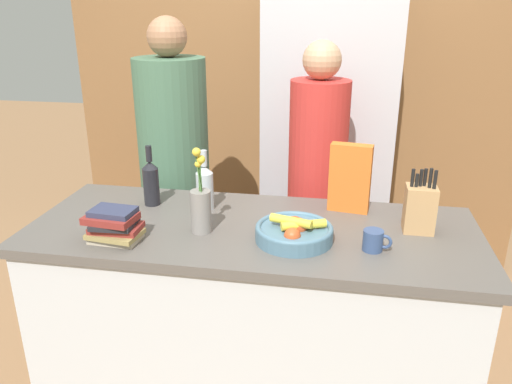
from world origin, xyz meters
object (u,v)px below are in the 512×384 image
(fruit_bowl, at_px, (295,231))
(bottle_oil, at_px, (151,182))
(book_stack, at_px, (114,226))
(person_in_blue, at_px, (317,180))
(knife_block, at_px, (420,208))
(person_at_sink, at_px, (175,163))
(flower_vase, at_px, (201,207))
(cereal_box, at_px, (350,178))
(refrigerator, at_px, (327,144))
(bottle_vinegar, at_px, (205,186))
(coffee_mug, at_px, (374,240))

(fruit_bowl, height_order, bottle_oil, bottle_oil)
(book_stack, height_order, person_in_blue, person_in_blue)
(knife_block, bearing_deg, person_at_sink, 155.72)
(fruit_bowl, height_order, knife_block, knife_block)
(flower_vase, height_order, person_in_blue, person_in_blue)
(cereal_box, relative_size, person_in_blue, 0.19)
(refrigerator, height_order, person_in_blue, refrigerator)
(cereal_box, relative_size, person_at_sink, 0.18)
(flower_vase, height_order, bottle_vinegar, flower_vase)
(cereal_box, height_order, bottle_vinegar, cereal_box)
(refrigerator, height_order, bottle_oil, refrigerator)
(flower_vase, height_order, cereal_box, flower_vase)
(cereal_box, relative_size, bottle_oil, 1.09)
(bottle_vinegar, bearing_deg, person_in_blue, 44.74)
(flower_vase, bearing_deg, cereal_box, 29.22)
(fruit_bowl, xyz_separation_m, cereal_box, (0.21, 0.35, 0.11))
(flower_vase, height_order, bottle_oil, flower_vase)
(cereal_box, xyz_separation_m, person_at_sink, (-0.94, 0.38, -0.10))
(bottle_oil, bearing_deg, fruit_bowl, -21.14)
(flower_vase, bearing_deg, bottle_oil, 141.17)
(refrigerator, height_order, person_at_sink, refrigerator)
(cereal_box, bearing_deg, refrigerator, 97.91)
(fruit_bowl, height_order, cereal_box, cereal_box)
(book_stack, bearing_deg, fruit_bowl, 9.86)
(refrigerator, distance_m, fruit_bowl, 1.31)
(knife_block, distance_m, cereal_box, 0.33)
(flower_vase, distance_m, bottle_oil, 0.39)
(bottle_oil, distance_m, person_at_sink, 0.47)
(flower_vase, xyz_separation_m, person_in_blue, (0.42, 0.71, -0.10))
(cereal_box, xyz_separation_m, person_in_blue, (-0.16, 0.38, -0.15))
(book_stack, distance_m, person_at_sink, 0.85)
(flower_vase, relative_size, cereal_box, 1.16)
(knife_block, distance_m, bottle_vinegar, 0.92)
(bottle_vinegar, bearing_deg, refrigerator, 64.34)
(cereal_box, bearing_deg, fruit_bowl, -120.62)
(coffee_mug, bearing_deg, fruit_bowl, 174.43)
(bottle_oil, bearing_deg, flower_vase, -38.83)
(bottle_oil, distance_m, person_in_blue, 0.87)
(bottle_vinegar, xyz_separation_m, person_at_sink, (-0.30, 0.47, -0.06))
(cereal_box, relative_size, book_stack, 1.40)
(fruit_bowl, relative_size, cereal_box, 0.99)
(book_stack, bearing_deg, bottle_vinegar, 55.35)
(flower_vase, distance_m, person_in_blue, 0.83)
(fruit_bowl, distance_m, person_at_sink, 1.04)
(knife_block, height_order, bottle_oil, bottle_oil)
(knife_block, relative_size, person_in_blue, 0.17)
(refrigerator, distance_m, flower_vase, 1.37)
(cereal_box, bearing_deg, person_at_sink, 157.91)
(cereal_box, xyz_separation_m, bottle_oil, (-0.89, -0.08, -0.04))
(fruit_bowl, xyz_separation_m, bottle_oil, (-0.69, 0.27, 0.07))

